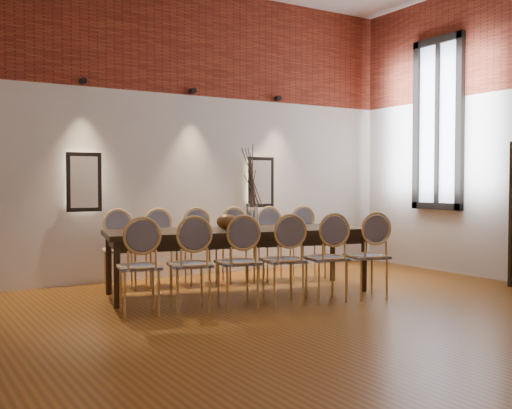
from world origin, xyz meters
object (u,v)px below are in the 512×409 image
chair_far_f (309,243)px  book (241,227)px  chair_far_a (120,250)px  chair_far_d (238,246)px  vase (252,216)px  chair_near_a (139,267)px  chair_near_e (326,258)px  chair_near_b (190,264)px  chair_near_d (283,260)px  chair_near_f (367,256)px  dining_table (238,261)px  chair_far_e (275,244)px  chair_near_c (238,262)px  bowl (227,222)px  chair_far_c (201,247)px  chair_far_b (161,249)px

chair_far_f → book: 1.38m
chair_far_a → book: chair_far_a is taller
chair_far_d → vase: vase is taller
chair_far_a → chair_far_f: 2.53m
chair_far_f → vase: 1.41m
chair_near_a → chair_near_e: bearing=0.0°
chair_near_b → chair_far_f: bearing=37.2°
chair_near_d → chair_far_f: same height
chair_near_f → dining_table: bearing=148.7°
chair_far_e → chair_far_f: bearing=-180.0°
chair_near_e → chair_near_b: bearing=180.0°
chair_far_e → chair_far_f: size_ratio=1.00×
chair_near_a → chair_far_e: size_ratio=1.00×
chair_near_f → chair_far_d: (-0.68, 1.71, 0.00)m
chair_near_c → chair_far_e: bearing=56.6°
chair_far_a → chair_far_f: size_ratio=1.00×
chair_near_d → chair_far_a: bearing=134.7°
chair_far_d → chair_far_e: (0.50, -0.10, 0.00)m
chair_far_a → vase: 1.69m
chair_near_d → book: 0.97m
chair_far_f → bowl: (-1.55, -0.51, 0.37)m
chair_near_f → vase: vase is taller
chair_near_b → chair_near_c: bearing=-0.0°
chair_near_c → chair_far_a: bearing=123.4°
chair_far_c → bowl: bearing=97.2°
dining_table → book: (0.11, 0.12, 0.39)m
chair_far_d → bowl: (-0.56, -0.72, 0.37)m
chair_near_b → chair_far_b: same height
chair_far_f → dining_table: bearing=31.3°
chair_far_f → chair_near_c: bearing=45.3°
chair_far_c → chair_far_e: 1.01m
chair_near_e → vase: bearing=127.5°
chair_near_e → chair_far_f: bearing=71.8°
chair_far_a → vase: size_ratio=3.13×
chair_near_f → chair_far_f: 1.54m
book → chair_near_e: bearing=-64.9°
chair_near_d → chair_near_f: bearing=0.0°
chair_near_d → chair_far_b: bearing=123.4°
chair_near_b → chair_far_e: same height
chair_near_e → chair_far_c: 1.84m
vase → chair_near_d: bearing=-95.7°
chair_near_a → chair_far_b: size_ratio=1.00×
chair_near_e → chair_far_c: same height
chair_far_f → chair_far_b: bearing=0.0°
chair_far_a → chair_far_d: 1.52m
chair_far_b → bowl: size_ratio=3.92×
chair_far_b → chair_far_c: bearing=180.0°
chair_near_c → bowl: chair_near_c is taller
dining_table → vase: (0.17, -0.03, 0.53)m
chair_near_b → bowl: chair_near_b is taller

